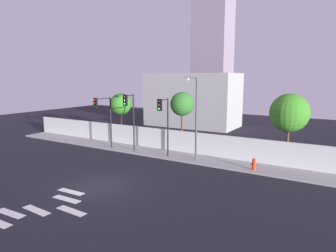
{
  "coord_description": "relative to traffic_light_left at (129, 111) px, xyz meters",
  "views": [
    {
      "loc": [
        12.31,
        -12.51,
        6.43
      ],
      "look_at": [
        0.82,
        6.5,
        2.84
      ],
      "focal_mm": 31.76,
      "sensor_mm": 36.0,
      "label": 1
    }
  ],
  "objects": [
    {
      "name": "ground_plane",
      "position": [
        3.23,
        -6.94,
        -3.74
      ],
      "size": [
        80.0,
        80.0,
        0.0
      ],
      "primitive_type": "plane",
      "color": "black"
    },
    {
      "name": "sidewalk",
      "position": [
        3.23,
        1.26,
        -3.67
      ],
      "size": [
        36.0,
        2.4,
        0.15
      ],
      "primitive_type": "cube",
      "color": "#979797",
      "rests_on": "ground"
    },
    {
      "name": "perimeter_wall",
      "position": [
        3.23,
        2.55,
        -2.69
      ],
      "size": [
        36.0,
        0.18,
        1.8
      ],
      "primitive_type": "cube",
      "color": "silver",
      "rests_on": "sidewalk"
    },
    {
      "name": "crosswalk_marking",
      "position": [
        2.88,
        -10.61,
        -3.74
      ],
      "size": [
        4.12,
        4.76,
        0.01
      ],
      "color": "silver",
      "rests_on": "ground"
    },
    {
      "name": "traffic_light_left",
      "position": [
        0.0,
        0.0,
        0.0
      ],
      "size": [
        0.35,
        1.42,
        4.94
      ],
      "color": "black",
      "rests_on": "sidewalk"
    },
    {
      "name": "traffic_light_center",
      "position": [
        -2.79,
        -0.24,
        -0.2
      ],
      "size": [
        0.52,
        1.82,
        4.61
      ],
      "color": "black",
      "rests_on": "sidewalk"
    },
    {
      "name": "traffic_light_right",
      "position": [
        3.38,
        -0.01,
        -0.15
      ],
      "size": [
        0.35,
        1.41,
        4.72
      ],
      "color": "black",
      "rests_on": "sidewalk"
    },
    {
      "name": "street_lamp_curbside",
      "position": [
        5.81,
        0.53,
        0.21
      ],
      "size": [
        0.61,
        2.03,
        6.36
      ],
      "color": "#4C4C51",
      "rests_on": "sidewalk"
    },
    {
      "name": "fire_hydrant",
      "position": [
        10.37,
        0.57,
        -3.15
      ],
      "size": [
        0.44,
        0.26,
        0.82
      ],
      "color": "red",
      "rests_on": "sidewalk"
    },
    {
      "name": "roadside_tree_leftmost",
      "position": [
        -4.08,
        3.72,
        0.05
      ],
      "size": [
        2.17,
        2.17,
        4.91
      ],
      "color": "brown",
      "rests_on": "ground"
    },
    {
      "name": "roadside_tree_midleft",
      "position": [
        3.0,
        3.72,
        0.39
      ],
      "size": [
        2.13,
        2.13,
        5.23
      ],
      "color": "brown",
      "rests_on": "ground"
    },
    {
      "name": "roadside_tree_midright",
      "position": [
        11.97,
        3.72,
        0.15
      ],
      "size": [
        2.85,
        2.85,
        5.33
      ],
      "color": "brown",
      "rests_on": "ground"
    },
    {
      "name": "low_building_distant",
      "position": [
        -2.37,
        16.55,
        -0.22
      ],
      "size": [
        11.99,
        6.0,
        7.05
      ],
      "primitive_type": "cube",
      "color": "#ACACAC",
      "rests_on": "ground"
    },
    {
      "name": "tower_on_skyline",
      "position": [
        -4.67,
        28.55,
        13.14
      ],
      "size": [
        5.89,
        5.0,
        33.77
      ],
      "primitive_type": "cube",
      "color": "gray",
      "rests_on": "ground"
    }
  ]
}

